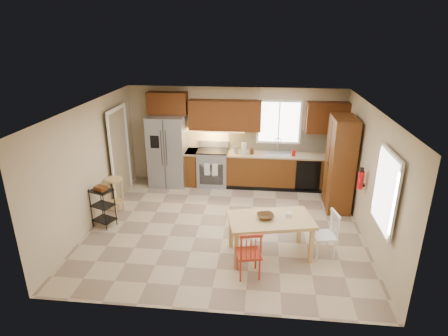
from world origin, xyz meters
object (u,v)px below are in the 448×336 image
dining_table (270,237)px  chair_red (249,253)px  fire_extinguisher (361,180)px  chair_white (324,235)px  table_bowl (265,218)px  bar_stool (116,195)px  soap_bottle (294,152)px  refrigerator (168,151)px  table_jar (289,216)px  range_stove (213,168)px  utility_cart (103,207)px  pantry (340,164)px

dining_table → chair_red: (-0.35, -0.65, 0.07)m
fire_extinguisher → chair_white: fire_extinguisher is taller
table_bowl → bar_stool: (-3.31, 1.38, -0.34)m
soap_bottle → fire_extinguisher: bearing=-59.5°
refrigerator → table_bowl: refrigerator is taller
refrigerator → table_jar: (2.92, -2.95, -0.16)m
refrigerator → range_stove: 1.24m
refrigerator → dining_table: bearing=-49.5°
range_stove → bar_stool: 2.60m
dining_table → table_jar: table_jar is taller
refrigerator → dining_table: refrigerator is taller
soap_bottle → table_jar: 2.94m
soap_bottle → chair_white: (0.37, -2.96, -0.56)m
range_stove → refrigerator: bearing=-177.0°
soap_bottle → dining_table: 3.13m
bar_stool → refrigerator: bearing=78.5°
chair_white → table_jar: 0.71m
refrigerator → dining_table: 4.03m
chair_red → fire_extinguisher: bearing=26.5°
bar_stool → range_stove: bearing=55.7°
chair_red → dining_table: bearing=48.7°
utility_cart → bar_stool: bearing=112.2°
range_stove → pantry: (2.98, -0.99, 0.59)m
pantry → bar_stool: (-4.93, -0.73, -0.66)m
chair_white → table_bowl: (-1.04, -0.05, 0.29)m
pantry → utility_cart: (-4.93, -1.41, -0.63)m
bar_stool → chair_red: bearing=-19.4°
soap_bottle → chair_red: (-0.93, -3.66, -0.56)m
pantry → chair_red: bearing=-124.3°
refrigerator → chair_white: bearing=-40.1°
range_stove → pantry: size_ratio=0.44×
chair_red → utility_cart: size_ratio=1.03×
pantry → refrigerator: bearing=167.4°
refrigerator → pantry: size_ratio=0.87×
range_stove → dining_table: size_ratio=0.62×
chair_red → bar_stool: (-3.05, 2.03, -0.04)m
refrigerator → pantry: 4.23m
table_bowl → dining_table: bearing=0.0°
pantry → fire_extinguisher: pantry is taller
range_stove → utility_cart: 3.09m
range_stove → table_jar: range_stove is taller
refrigerator → table_bowl: size_ratio=6.10×
refrigerator → range_stove: size_ratio=1.98×
soap_bottle → bar_stool: 4.34m
pantry → chair_white: 2.23m
soap_bottle → dining_table: (-0.58, -3.01, -0.64)m
pantry → utility_cart: 5.17m
utility_cart → soap_bottle: bearing=52.4°
table_bowl → bar_stool: bearing=157.3°
chair_white → bar_stool: size_ratio=1.11×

